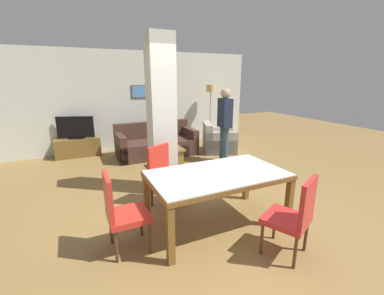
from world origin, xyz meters
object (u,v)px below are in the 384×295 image
dining_chair_head_left (121,210)px  coffee_table (171,158)px  dining_table (217,183)px  dining_chair_near_right (294,214)px  dining_chair_far_left (164,173)px  tv_stand (78,147)px  floor_lamp (211,95)px  standing_person (225,120)px  bottle (166,145)px  sofa (156,144)px  armchair (218,141)px  tv_screen (76,128)px

dining_chair_head_left → coffee_table: 2.93m
dining_table → dining_chair_near_right: (0.44, -0.93, -0.10)m
dining_chair_head_left → dining_chair_far_left: bearing=136.2°
dining_chair_near_right → tv_stand: 5.64m
dining_chair_near_right → coffee_table: bearing=67.5°
floor_lamp → standing_person: (-0.66, -1.86, -0.46)m
dining_table → bottle: dining_table is taller
bottle → tv_stand: size_ratio=0.23×
coffee_table → standing_person: size_ratio=0.32×
dining_chair_head_left → floor_lamp: bearing=139.9°
dining_chair_near_right → bottle: bearing=69.3°
bottle → standing_person: size_ratio=0.14×
sofa → armchair: bearing=166.4°
dining_chair_far_left → bottle: (0.60, 1.61, 0.01)m
dining_chair_far_left → standing_person: bearing=-171.2°
dining_table → dining_chair_head_left: (-1.28, 0.00, -0.10)m
tv_stand → standing_person: (3.20, -1.97, 0.78)m
floor_lamp → armchair: bearing=-107.8°
dining_chair_head_left → bottle: (1.44, 2.48, 0.01)m
dining_chair_far_left → floor_lamp: (2.70, 3.33, 0.95)m
sofa → tv_stand: size_ratio=1.84×
dining_chair_head_left → dining_chair_near_right: same height
dining_table → dining_chair_far_left: 0.99m
sofa → dining_table: bearing=85.7°
dining_chair_far_left → bottle: 1.72m
dining_chair_near_right → armchair: size_ratio=0.87×
tv_stand → floor_lamp: bearing=-1.7°
sofa → standing_person: 1.94m
dining_table → sofa: sofa is taller
standing_person → bottle: bearing=90.0°
tv_screen → standing_person: bearing=167.5°
dining_table → floor_lamp: (2.25, 4.20, 0.85)m
standing_person → sofa: bearing=53.1°
dining_table → dining_chair_head_left: dining_chair_head_left is taller
dining_table → standing_person: bearing=55.8°
sofa → tv_screen: (-1.88, 0.76, 0.46)m
dining_chair_far_left → bottle: size_ratio=3.89×
bottle → standing_person: 1.52m
dining_chair_far_left → dining_chair_near_right: size_ratio=1.00×
tv_stand → armchair: bearing=-18.3°
armchair → floor_lamp: floor_lamp is taller
bottle → sofa: bearing=84.1°
tv_stand → standing_person: standing_person is taller
dining_table → sofa: size_ratio=0.90×
dining_chair_head_left → standing_person: bearing=129.2°
dining_table → tv_screen: tv_screen is taller
tv_screen → standing_person: size_ratio=0.50×
dining_chair_near_right → coffee_table: dining_chair_near_right is taller
dining_chair_near_right → armchair: dining_chair_near_right is taller
dining_chair_head_left → tv_screen: bearing=-175.7°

